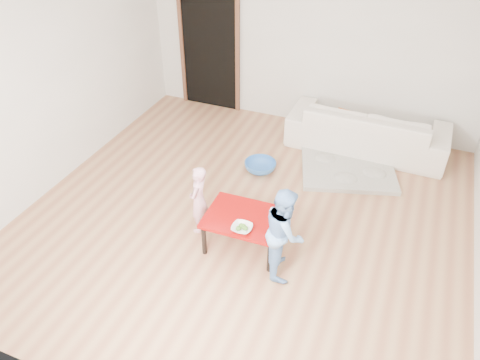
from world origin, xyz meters
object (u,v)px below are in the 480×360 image
Objects in this scene: sofa at (367,128)px; basin at (260,166)px; bowl at (242,228)px; child_pink at (199,200)px; red_table at (245,231)px; child_blue at (285,232)px.

basin is (-1.19, -1.11, -0.25)m from sofa.
bowl is 0.68m from child_pink.
basin is at bearing 166.00° from child_pink.
red_table is 1.46m from basin.
red_table is at bearing 72.24° from sofa.
child_blue reaches higher than child_pink.
basin is (-0.34, 1.42, -0.14)m from red_table.
bowl is 1.71m from basin.
child_pink is at bearing -99.86° from basin.
child_blue is (0.43, 0.04, 0.07)m from bowl.
basin is at bearing 43.93° from sofa.
sofa is 2.65× the size of red_table.
bowl is at bearing -76.52° from basin.
red_table is at bearing 78.82° from child_pink.
bowl is 0.44m from child_blue.
red_table reaches higher than basin.
red_table is at bearing 103.55° from bowl.
child_pink is (-1.43, -2.46, 0.09)m from sofa.
child_blue is 1.83m from basin.
sofa reaches higher than bowl.
red_table is 0.59m from child_blue.
child_blue reaches higher than basin.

